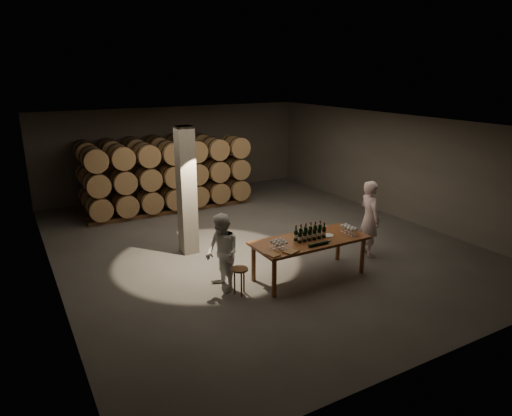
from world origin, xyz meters
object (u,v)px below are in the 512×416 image
stool (240,273)px  tasting_table (310,243)px  plate (328,235)px  bottle_cluster (310,234)px  person_man (369,219)px  person_woman (222,253)px  notebook_near (291,252)px

stool → tasting_table: bearing=-0.6°
plate → stool: plate is taller
bottle_cluster → plate: (0.48, -0.03, -0.12)m
bottle_cluster → stool: size_ratio=1.28×
tasting_table → stool: (-1.73, 0.02, -0.32)m
tasting_table → bottle_cluster: bottle_cluster is taller
person_man → plate: bearing=113.8°
bottle_cluster → person_woman: size_ratio=0.45×
plate → person_woman: (-2.43, 0.41, -0.08)m
notebook_near → person_man: bearing=-3.6°
person_man → stool: bearing=105.8°
plate → person_man: person_man is taller
bottle_cluster → person_man: person_man is taller
bottle_cluster → person_man: size_ratio=0.39×
person_woman → bottle_cluster: bearing=75.5°
bottle_cluster → person_woman: (-1.95, 0.39, -0.20)m
tasting_table → plate: 0.50m
tasting_table → plate: (0.48, -0.03, 0.11)m
stool → person_woman: 0.56m
person_woman → person_man: bearing=85.7°
plate → person_man: (1.55, 0.35, 0.05)m
notebook_near → stool: 1.13m
notebook_near → stool: size_ratio=0.47×
person_woman → tasting_table: bearing=75.5°
plate → notebook_near: bearing=-162.5°
plate → notebook_near: notebook_near is taller
bottle_cluster → notebook_near: size_ratio=2.71×
notebook_near → person_woman: bearing=126.4°
stool → person_woman: (-0.22, 0.37, 0.36)m
plate → person_woman: bearing=170.3°
notebook_near → person_woman: (-1.16, 0.82, -0.08)m
stool → plate: bearing=-1.2°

